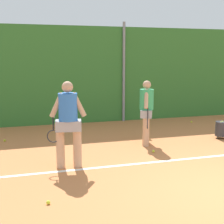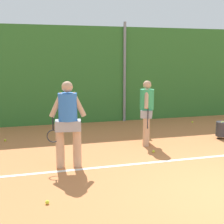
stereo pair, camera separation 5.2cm
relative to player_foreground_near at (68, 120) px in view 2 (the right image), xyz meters
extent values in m
plane|color=#C67542|center=(2.66, -0.16, -1.05)|extent=(26.77, 26.77, 0.00)
cube|color=#33702D|center=(2.66, 4.57, 0.67)|extent=(17.40, 0.25, 3.43)
cylinder|color=gray|center=(2.66, 4.40, 0.75)|extent=(0.10, 0.10, 3.60)
cube|color=white|center=(2.66, -0.22, -1.04)|extent=(12.72, 0.10, 0.01)
cylinder|color=tan|center=(0.18, -0.03, -0.64)|extent=(0.18, 0.18, 0.82)
cylinder|color=tan|center=(-0.18, 0.03, -0.64)|extent=(0.18, 0.18, 0.82)
cube|color=#99999E|center=(0.00, 0.00, -0.12)|extent=(0.59, 0.40, 0.22)
cylinder|color=blue|center=(0.00, 0.00, 0.28)|extent=(0.40, 0.40, 0.58)
sphere|color=tan|center=(0.00, 0.00, 0.70)|extent=(0.24, 0.24, 0.24)
cylinder|color=tan|center=(0.23, -0.03, 0.33)|extent=(0.33, 0.14, 0.55)
cylinder|color=tan|center=(-0.22, 0.03, 0.33)|extent=(0.33, 0.14, 0.55)
cylinder|color=black|center=(-0.32, 0.00, -0.06)|extent=(0.03, 0.03, 0.28)
torus|color=#26262B|center=(-0.32, 0.00, -0.33)|extent=(0.28, 0.06, 0.28)
cylinder|color=tan|center=(2.36, 1.38, -0.66)|extent=(0.17, 0.17, 0.77)
cylinder|color=tan|center=(2.21, 1.07, -0.66)|extent=(0.17, 0.17, 0.77)
cube|color=#99999E|center=(2.28, 1.23, -0.18)|extent=(0.49, 0.59, 0.20)
cylinder|color=#339E60|center=(2.28, 1.23, 0.20)|extent=(0.37, 0.37, 0.54)
sphere|color=tan|center=(2.28, 1.23, 0.59)|extent=(0.22, 0.22, 0.22)
cylinder|color=tan|center=(2.37, 1.42, 0.24)|extent=(0.19, 0.29, 0.52)
cylinder|color=tan|center=(2.20, 1.03, 0.24)|extent=(0.19, 0.29, 0.52)
cylinder|color=black|center=(2.21, 0.94, -0.13)|extent=(0.03, 0.03, 0.28)
torus|color=#26262B|center=(2.21, 0.94, -0.40)|extent=(0.14, 0.27, 0.28)
cylinder|color=#2D2D33|center=(4.65, 1.20, -0.76)|extent=(0.36, 0.36, 0.42)
cylinder|color=#2D2D33|center=(4.53, 1.20, -1.01)|extent=(0.02, 0.02, 0.08)
cylinder|color=#2D2D33|center=(4.65, 1.32, -1.01)|extent=(0.02, 0.02, 0.08)
sphere|color=#CCDB33|center=(4.69, 1.23, -0.57)|extent=(0.07, 0.07, 0.07)
sphere|color=#CCDB33|center=(4.60, 1.18, -0.57)|extent=(0.07, 0.07, 0.07)
sphere|color=#CCDB33|center=(0.08, 2.05, -1.01)|extent=(0.07, 0.07, 0.07)
sphere|color=#CCDB33|center=(-0.57, -1.65, -1.01)|extent=(0.07, 0.07, 0.07)
sphere|color=#CCDB33|center=(0.07, 3.18, -1.01)|extent=(0.07, 0.07, 0.07)
sphere|color=#CCDB33|center=(-1.48, 2.55, -1.01)|extent=(0.07, 0.07, 0.07)
sphere|color=#CCDB33|center=(2.19, 0.46, -1.01)|extent=(0.07, 0.07, 0.07)
sphere|color=#CCDB33|center=(4.95, 3.40, -1.01)|extent=(0.07, 0.07, 0.07)
camera|label=1|loc=(-0.85, -6.45, 1.32)|focal=49.64mm
camera|label=2|loc=(-0.80, -6.47, 1.32)|focal=49.64mm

